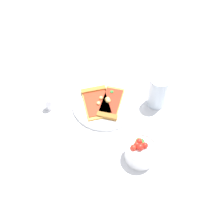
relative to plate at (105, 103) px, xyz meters
name	(u,v)px	position (x,y,z in m)	size (l,w,h in m)	color
ground_plane	(100,114)	(-0.02, 0.05, -0.01)	(2.40, 2.40, 0.00)	silver
plate	(105,103)	(0.00, 0.00, 0.00)	(0.26, 0.26, 0.01)	white
pizza_slice_near	(110,104)	(-0.03, 0.00, 0.01)	(0.14, 0.18, 0.03)	gold
pizza_slice_far	(96,101)	(0.03, 0.02, 0.01)	(0.18, 0.16, 0.02)	gold
salad_bowl	(141,151)	(-0.24, 0.09, 0.03)	(0.11, 0.11, 0.08)	white
soda_glass	(158,93)	(-0.14, -0.14, 0.05)	(0.07, 0.07, 0.13)	silver
pepper_shaker	(48,103)	(0.15, 0.16, 0.03)	(0.03, 0.03, 0.07)	silver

